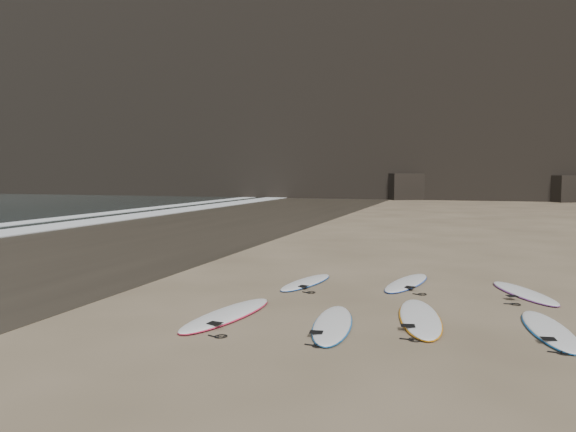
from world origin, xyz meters
name	(u,v)px	position (x,y,z in m)	size (l,w,h in m)	color
ground	(467,324)	(0.00, 0.00, 0.00)	(240.00, 240.00, 0.00)	#897559
wet_sand	(134,235)	(-13.00, 10.00, 0.00)	(12.00, 200.00, 0.01)	#383026
foam_near	(25,230)	(-18.50, 10.00, 0.03)	(2.20, 200.00, 0.05)	white
surfboard_0	(227,314)	(-4.04, -0.80, 0.05)	(0.65, 2.72, 0.10)	white
surfboard_1	(333,324)	(-2.12, -0.84, 0.05)	(0.60, 2.50, 0.09)	white
surfboard_2	(420,317)	(-0.77, 0.02, 0.05)	(0.66, 2.76, 0.10)	white
surfboard_3	(549,329)	(1.26, -0.12, 0.04)	(0.59, 2.48, 0.09)	white
surfboard_5	(306,282)	(-3.52, 2.47, 0.04)	(0.54, 2.25, 0.08)	white
surfboard_6	(407,282)	(-1.31, 3.11, 0.04)	(0.59, 2.47, 0.09)	white
surfboard_7	(524,292)	(1.14, 2.76, 0.04)	(0.58, 2.42, 0.09)	white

